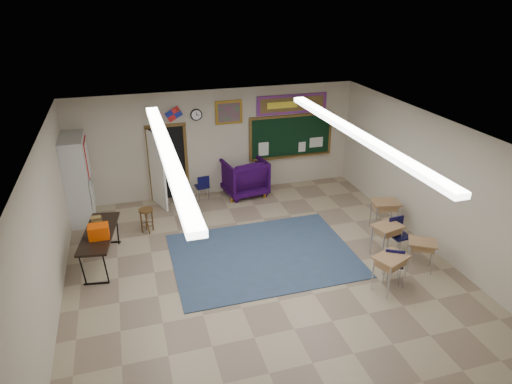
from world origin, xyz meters
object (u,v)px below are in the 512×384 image
object	(u,v)px
student_desk_front_right	(384,214)
wooden_stool	(147,220)
wingback_armchair	(244,177)
student_desk_front_left	(386,238)
folding_table	(101,246)

from	to	relation	value
student_desk_front_right	wooden_stool	world-z (taller)	student_desk_front_right
wingback_armchair	student_desk_front_left	world-z (taller)	wingback_armchair
student_desk_front_left	folding_table	distance (m)	6.24
wingback_armchair	folding_table	size ratio (longest dim) A/B	0.61
wingback_armchair	student_desk_front_left	xyz separation A→B (m)	(2.16, -4.08, -0.12)
wooden_stool	wingback_armchair	bearing A→B (deg)	27.57
student_desk_front_right	folding_table	distance (m)	6.64
wingback_armchair	folding_table	distance (m)	4.70
wingback_armchair	wooden_stool	xyz separation A→B (m)	(-2.86, -1.50, -0.22)
wingback_armchair	student_desk_front_left	distance (m)	4.62
student_desk_front_left	wooden_stool	xyz separation A→B (m)	(-5.02, 2.58, -0.10)
wingback_armchair	wooden_stool	size ratio (longest dim) A/B	1.91
wingback_armchair	wooden_stool	bearing A→B (deg)	18.92
student_desk_front_left	wooden_stool	bearing A→B (deg)	139.54
student_desk_front_right	student_desk_front_left	bearing A→B (deg)	-107.49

